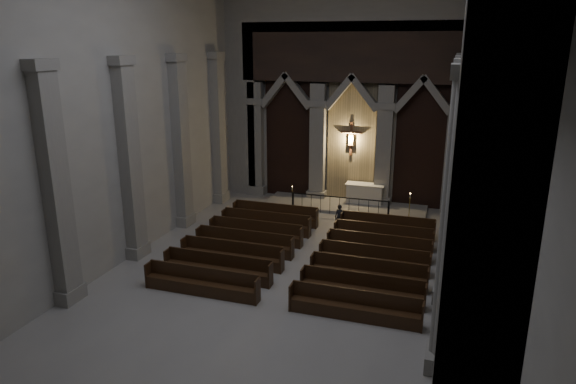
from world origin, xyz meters
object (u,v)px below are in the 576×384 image
object	(u,v)px
altar	(365,193)
candle_stand_right	(409,214)
altar_rail	(339,203)
pews	(307,254)
candle_stand_left	(292,202)
worshipper	(339,217)

from	to	relation	value
altar	candle_stand_right	bearing A→B (deg)	-37.30
altar_rail	pews	world-z (taller)	altar_rail
altar	candle_stand_left	size ratio (longest dim) A/B	1.67
altar	worshipper	xyz separation A→B (m)	(-0.48, -4.09, -0.07)
altar_rail	worshipper	size ratio (longest dim) A/B	4.15
candle_stand_left	pews	world-z (taller)	candle_stand_left
altar_rail	pews	bearing A→B (deg)	-90.00
altar	pews	bearing A→B (deg)	-96.69
pews	candle_stand_left	bearing A→B (deg)	112.50
pews	altar	bearing A→B (deg)	83.31
candle_stand_right	candle_stand_left	bearing A→B (deg)	178.33
candle_stand_left	candle_stand_right	distance (m)	6.08
candle_stand_right	worshipper	distance (m)	3.71
altar_rail	candle_stand_left	xyz separation A→B (m)	(-2.61, 0.26, -0.32)
altar_rail	candle_stand_right	bearing A→B (deg)	1.42
altar	worshipper	bearing A→B (deg)	-96.70
candle_stand_right	worshipper	bearing A→B (deg)	-144.29
altar_rail	candle_stand_right	distance (m)	3.48
altar	candle_stand_left	xyz separation A→B (m)	(-3.55, -1.75, -0.34)
candle_stand_left	altar_rail	bearing A→B (deg)	-5.77
altar	candle_stand_right	distance (m)	3.19
altar	candle_stand_left	world-z (taller)	candle_stand_left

